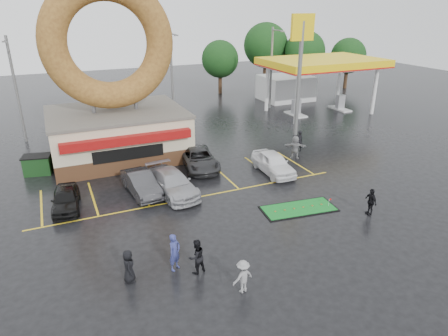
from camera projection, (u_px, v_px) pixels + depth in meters
name	position (u px, v px, depth m)	size (l,w,h in m)	color
ground	(217.00, 222.00, 22.34)	(120.00, 120.00, 0.00)	black
donut_shop	(115.00, 101.00, 30.48)	(10.20, 8.70, 13.50)	#472B19
gas_station	(306.00, 75.00, 46.11)	(12.30, 13.65, 5.90)	silver
shell_sign	(301.00, 53.00, 34.54)	(2.20, 0.36, 10.60)	slate
streetlight_left	(16.00, 88.00, 33.61)	(0.40, 2.21, 9.00)	slate
streetlight_mid	(172.00, 75.00, 39.69)	(0.40, 2.21, 9.00)	slate
streetlight_right	(272.00, 66.00, 45.03)	(0.40, 2.21, 9.00)	slate
tree_far_a	(305.00, 52.00, 55.45)	(5.60, 5.60, 8.00)	#332114
tree_far_b	(348.00, 56.00, 56.26)	(4.90, 4.90, 7.00)	#332114
tree_far_c	(266.00, 45.00, 57.09)	(6.30, 6.30, 9.00)	#332114
tree_far_d	(220.00, 59.00, 52.90)	(4.90, 4.90, 7.00)	#332114
car_black	(66.00, 199.00, 23.60)	(1.53, 3.79, 1.29)	black
car_dgrey	(141.00, 183.00, 25.49)	(1.50, 4.30, 1.42)	#333235
car_silver	(172.00, 183.00, 25.48)	(2.06, 5.07, 1.47)	#A4A4A9
car_grey	(199.00, 159.00, 29.54)	(2.34, 5.07, 1.41)	#2A2A2C
car_white	(273.00, 163.00, 28.64)	(1.78, 4.42, 1.51)	white
person_blue	(175.00, 252.00, 18.09)	(0.66, 0.43, 1.81)	navy
person_blackjkt	(197.00, 257.00, 17.89)	(0.81, 0.63, 1.68)	black
person_hoodie	(243.00, 277.00, 16.70)	(0.98, 0.56, 1.52)	gray
person_bystander	(129.00, 266.00, 17.34)	(0.76, 0.49, 1.55)	black
person_cameraman	(371.00, 202.00, 22.94)	(0.94, 0.39, 1.60)	black
person_walker_near	(295.00, 147.00, 31.21)	(1.73, 0.55, 1.87)	gray
person_walker_far	(299.00, 141.00, 32.82)	(0.64, 0.42, 1.76)	black
dumpster	(38.00, 165.00, 28.51)	(1.80, 1.20, 1.30)	#173E18
putting_green	(299.00, 209.00, 23.77)	(4.67, 2.44, 0.56)	black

